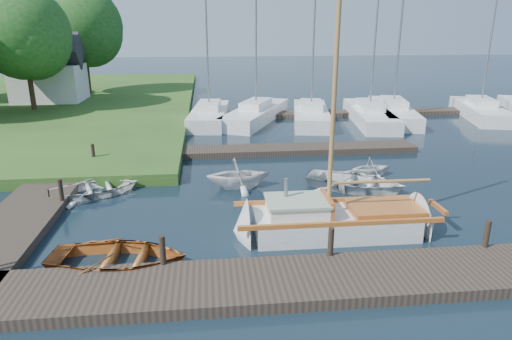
{
  "coord_description": "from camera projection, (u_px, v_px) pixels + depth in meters",
  "views": [
    {
      "loc": [
        -1.73,
        -15.89,
        6.33
      ],
      "look_at": [
        0.0,
        0.0,
        1.2
      ],
      "focal_mm": 32.0,
      "sensor_mm": 36.0,
      "label": 1
    }
  ],
  "objects": [
    {
      "name": "tender_b",
      "position": [
        238.0,
        172.0,
        18.31
      ],
      "size": [
        2.64,
        2.31,
        1.33
      ],
      "primitive_type": "imported",
      "rotation": [
        0.0,
        0.0,
        1.62
      ],
      "color": "silver",
      "rests_on": "ground"
    },
    {
      "name": "tree_3",
      "position": [
        23.0,
        32.0,
        31.02
      ],
      "size": [
        6.41,
        6.38,
        8.74
      ],
      "color": "#332114",
      "rests_on": "shore"
    },
    {
      "name": "tender_a",
      "position": [
        95.0,
        186.0,
        17.64
      ],
      "size": [
        3.92,
        3.35,
        0.69
      ],
      "primitive_type": "imported",
      "rotation": [
        0.0,
        0.0,
        1.92
      ],
      "color": "silver",
      "rests_on": "ground"
    },
    {
      "name": "mooring_post_5",
      "position": [
        93.0,
        152.0,
        20.95
      ],
      "size": [
        0.16,
        0.16,
        0.8
      ],
      "primitive_type": "cylinder",
      "color": "black",
      "rests_on": "left_dock"
    },
    {
      "name": "tender_d",
      "position": [
        372.0,
        165.0,
        19.79
      ],
      "size": [
        1.99,
        1.78,
        0.94
      ],
      "primitive_type": "imported",
      "rotation": [
        0.0,
        0.0,
        1.71
      ],
      "color": "silver",
      "rests_on": "ground"
    },
    {
      "name": "mooring_post_2",
      "position": [
        331.0,
        242.0,
        12.36
      ],
      "size": [
        0.16,
        0.16,
        0.8
      ],
      "primitive_type": "cylinder",
      "color": "black",
      "rests_on": "near_dock"
    },
    {
      "name": "far_dock",
      "position": [
        281.0,
        150.0,
        23.47
      ],
      "size": [
        14.0,
        1.6,
        0.3
      ],
      "primitive_type": "cube",
      "color": "#2F241F",
      "rests_on": "ground"
    },
    {
      "name": "dinghy",
      "position": [
        118.0,
        254.0,
        12.37
      ],
      "size": [
        4.02,
        3.09,
        0.77
      ],
      "primitive_type": "imported",
      "rotation": [
        0.0,
        0.0,
        1.45
      ],
      "color": "#913D16",
      "rests_on": "ground"
    },
    {
      "name": "marina_boat_6",
      "position": [
        480.0,
        110.0,
        32.19
      ],
      "size": [
        4.15,
        8.29,
        9.31
      ],
      "rotation": [
        0.0,
        0.0,
        1.32
      ],
      "color": "silver",
      "rests_on": "ground"
    },
    {
      "name": "mooring_post_1",
      "position": [
        163.0,
        250.0,
        11.9
      ],
      "size": [
        0.16,
        0.16,
        0.8
      ],
      "primitive_type": "cylinder",
      "color": "black",
      "rests_on": "near_dock"
    },
    {
      "name": "marina_boat_2",
      "position": [
        311.0,
        114.0,
        30.69
      ],
      "size": [
        3.58,
        8.21,
        12.13
      ],
      "rotation": [
        0.0,
        0.0,
        1.39
      ],
      "color": "silver",
      "rests_on": "ground"
    },
    {
      "name": "marina_boat_0",
      "position": [
        209.0,
        114.0,
        30.56
      ],
      "size": [
        3.0,
        7.68,
        11.59
      ],
      "rotation": [
        0.0,
        0.0,
        1.46
      ],
      "color": "silver",
      "rests_on": "ground"
    },
    {
      "name": "ground",
      "position": [
        256.0,
        200.0,
        17.16
      ],
      "size": [
        160.0,
        160.0,
        0.0
      ],
      "primitive_type": "plane",
      "color": "black",
      "rests_on": "ground"
    },
    {
      "name": "marina_boat_1",
      "position": [
        256.0,
        113.0,
        31.1
      ],
      "size": [
        5.72,
        9.0,
        9.65
      ],
      "rotation": [
        0.0,
        0.0,
        1.14
      ],
      "color": "silver",
      "rests_on": "ground"
    },
    {
      "name": "mooring_post_3",
      "position": [
        487.0,
        234.0,
        12.83
      ],
      "size": [
        0.16,
        0.16,
        0.8
      ],
      "primitive_type": "cylinder",
      "color": "black",
      "rests_on": "near_dock"
    },
    {
      "name": "pontoon",
      "position": [
        368.0,
        113.0,
        33.29
      ],
      "size": [
        30.0,
        1.6,
        0.3
      ],
      "primitive_type": "cube",
      "color": "#2F241F",
      "rests_on": "ground"
    },
    {
      "name": "tender_c",
      "position": [
        355.0,
        179.0,
        18.23
      ],
      "size": [
        4.77,
        4.39,
        0.81
      ],
      "primitive_type": "imported",
      "rotation": [
        0.0,
        0.0,
        1.03
      ],
      "color": "silver",
      "rests_on": "ground"
    },
    {
      "name": "sailboat",
      "position": [
        339.0,
        223.0,
        14.39
      ],
      "size": [
        7.16,
        2.04,
        9.83
      ],
      "rotation": [
        0.0,
        0.0,
        -0.01
      ],
      "color": "silver",
      "rests_on": "ground"
    },
    {
      "name": "left_dock",
      "position": [
        51.0,
        186.0,
        18.18
      ],
      "size": [
        2.2,
        18.0,
        0.3
      ],
      "primitive_type": "cube",
      "color": "#2F241F",
      "rests_on": "ground"
    },
    {
      "name": "mooring_post_4",
      "position": [
        61.0,
        190.0,
        16.22
      ],
      "size": [
        0.16,
        0.16,
        0.8
      ],
      "primitive_type": "cylinder",
      "color": "black",
      "rests_on": "left_dock"
    },
    {
      "name": "marina_boat_3",
      "position": [
        369.0,
        113.0,
        30.76
      ],
      "size": [
        3.36,
        9.09,
        12.95
      ],
      "rotation": [
        0.0,
        0.0,
        1.44
      ],
      "color": "silver",
      "rests_on": "ground"
    },
    {
      "name": "tree_7",
      "position": [
        82.0,
        26.0,
        38.68
      ],
      "size": [
        6.83,
        6.83,
        9.38
      ],
      "color": "#332114",
      "rests_on": "shore"
    },
    {
      "name": "near_dock",
      "position": [
        282.0,
        282.0,
        11.43
      ],
      "size": [
        18.0,
        2.2,
        0.3
      ],
      "primitive_type": "cube",
      "color": "#2F241F",
      "rests_on": "ground"
    },
    {
      "name": "marina_boat_4",
      "position": [
        393.0,
        111.0,
        31.8
      ],
      "size": [
        4.08,
        9.49,
        9.98
      ],
      "rotation": [
        0.0,
        0.0,
        1.36
      ],
      "color": "silver",
      "rests_on": "ground"
    },
    {
      "name": "house_c",
      "position": [
        48.0,
        74.0,
        35.75
      ],
      "size": [
        5.25,
        4.0,
        5.28
      ],
      "color": "silver",
      "rests_on": "shore"
    }
  ]
}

